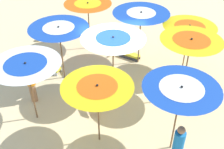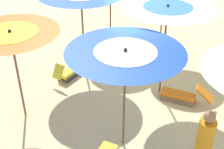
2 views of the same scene
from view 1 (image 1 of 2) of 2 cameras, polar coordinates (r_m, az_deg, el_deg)
The scene contains 16 objects.
ground at distance 10.83m, azimuth 0.82°, elevation -3.42°, with size 35.43×35.43×0.04m, color beige.
beach_umbrella_0 at distance 7.52m, azimuth 13.91°, elevation -3.51°, with size 2.07×2.07×2.44m.
beach_umbrella_1 at distance 9.50m, azimuth 15.79°, elevation 5.89°, with size 2.05×2.05×2.55m.
beach_umbrella_2 at distance 11.20m, azimuth 15.51°, elevation 8.75°, with size 2.06×2.06×2.19m.
beach_umbrella_3 at distance 7.68m, azimuth -3.00°, elevation -3.25°, with size 2.03×2.03×2.24m.
beach_umbrella_4 at distance 9.39m, azimuth 0.24°, elevation 6.76°, with size 2.20×2.20×2.48m.
beach_umbrella_5 at distance 11.42m, azimuth 5.95°, elevation 11.70°, with size 2.29×2.29×2.41m.
beach_umbrella_6 at distance 8.81m, azimuth -17.10°, elevation 1.10°, with size 2.15×2.15×2.31m.
beach_umbrella_7 at distance 10.55m, azimuth -10.78°, elevation 8.50°, with size 2.23×2.23×2.34m.
beach_umbrella_8 at distance 12.60m, azimuth -4.94°, elevation 13.48°, with size 2.10×2.10×2.29m.
lounger_0 at distance 12.66m, azimuth 3.32°, elevation 4.31°, with size 0.97×1.09×0.61m.
lounger_1 at distance 12.09m, azimuth -13.23°, elevation 1.65°, with size 1.03×1.40×0.62m.
lounger_2 at distance 10.17m, azimuth -2.29°, elevation -4.94°, with size 1.29×0.94×0.58m.
beachgoer_0 at distance 7.97m, azimuth 13.29°, elevation -14.36°, with size 0.30×0.30×1.66m.
beachgoer_1 at distance 10.25m, azimuth -16.27°, elevation -1.52°, with size 0.30×0.30×1.65m.
beach_ball at distance 14.46m, azimuth -14.78°, elevation 7.15°, with size 0.24×0.24×0.24m, color yellow.
Camera 1 is at (-8.21, 1.25, 6.93)m, focal length 44.66 mm.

